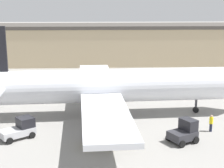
# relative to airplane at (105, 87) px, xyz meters

# --- Properties ---
(ground_plane) EXTENTS (400.00, 400.00, 0.00)m
(ground_plane) POSITION_rel_airplane_xyz_m (0.88, 0.05, -3.54)
(ground_plane) COLOR gray
(terminal_building) EXTENTS (86.11, 13.01, 8.46)m
(terminal_building) POSITION_rel_airplane_xyz_m (-2.23, 36.93, 0.70)
(terminal_building) COLOR tan
(terminal_building) RESTS_ON ground_plane
(airplane) EXTENTS (36.20, 32.23, 10.68)m
(airplane) POSITION_rel_airplane_xyz_m (0.00, 0.00, 0.00)
(airplane) COLOR silver
(airplane) RESTS_ON ground_plane
(ground_crew_worker) EXTENTS (0.40, 0.40, 1.82)m
(ground_crew_worker) POSITION_rel_airplane_xyz_m (11.00, -5.68, -2.56)
(ground_crew_worker) COLOR #1E2338
(ground_crew_worker) RESTS_ON ground_plane
(baggage_tug) EXTENTS (3.19, 3.05, 2.23)m
(baggage_tug) POSITION_rel_airplane_xyz_m (7.51, -8.25, -2.52)
(baggage_tug) COLOR #2D2D33
(baggage_tug) RESTS_ON ground_plane
(belt_loader_truck) EXTENTS (3.72, 3.06, 2.02)m
(belt_loader_truck) POSITION_rel_airplane_xyz_m (0.12, -8.05, -2.57)
(belt_loader_truck) COLOR yellow
(belt_loader_truck) RESTS_ON ground_plane
(pushback_tug) EXTENTS (3.74, 3.41, 2.00)m
(pushback_tug) POSITION_rel_airplane_xyz_m (-8.62, -6.46, -2.61)
(pushback_tug) COLOR #B2B2B7
(pushback_tug) RESTS_ON ground_plane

